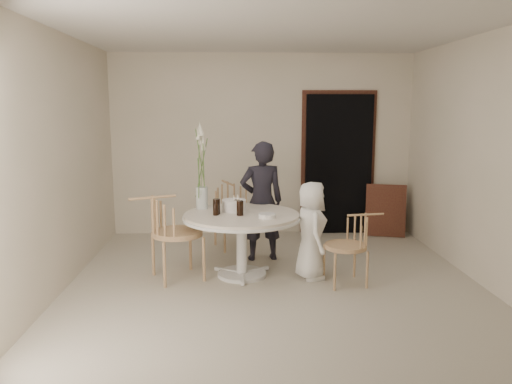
{
  "coord_description": "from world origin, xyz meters",
  "views": [
    {
      "loc": [
        -0.44,
        -5.25,
        1.92
      ],
      "look_at": [
        -0.19,
        0.3,
        0.97
      ],
      "focal_mm": 35.0,
      "sensor_mm": 36.0,
      "label": 1
    }
  ],
  "objects_px": {
    "chair_right": "(356,238)",
    "flower_vase": "(201,175)",
    "boy": "(311,230)",
    "birthday_cake": "(234,205)",
    "girl": "(262,201)",
    "table": "(242,223)",
    "chair_far": "(231,205)",
    "chair_left": "(165,225)"
  },
  "relations": [
    {
      "from": "chair_far",
      "to": "girl",
      "type": "height_order",
      "value": "girl"
    },
    {
      "from": "chair_far",
      "to": "boy",
      "type": "distance_m",
      "value": 1.67
    },
    {
      "from": "chair_far",
      "to": "chair_right",
      "type": "bearing_deg",
      "value": -69.35
    },
    {
      "from": "chair_far",
      "to": "flower_vase",
      "type": "bearing_deg",
      "value": -128.25
    },
    {
      "from": "chair_right",
      "to": "chair_left",
      "type": "bearing_deg",
      "value": -103.01
    },
    {
      "from": "chair_right",
      "to": "table",
      "type": "bearing_deg",
      "value": -111.37
    },
    {
      "from": "girl",
      "to": "chair_right",
      "type": "bearing_deg",
      "value": 128.44
    },
    {
      "from": "boy",
      "to": "birthday_cake",
      "type": "height_order",
      "value": "boy"
    },
    {
      "from": "chair_right",
      "to": "boy",
      "type": "xyz_separation_m",
      "value": [
        -0.46,
        0.19,
        0.04
      ]
    },
    {
      "from": "chair_far",
      "to": "boy",
      "type": "xyz_separation_m",
      "value": [
        0.91,
        -1.4,
        -0.02
      ]
    },
    {
      "from": "birthday_cake",
      "to": "girl",
      "type": "bearing_deg",
      "value": 54.29
    },
    {
      "from": "chair_left",
      "to": "boy",
      "type": "distance_m",
      "value": 1.62
    },
    {
      "from": "chair_right",
      "to": "chair_left",
      "type": "relative_size",
      "value": 0.8
    },
    {
      "from": "chair_right",
      "to": "flower_vase",
      "type": "distance_m",
      "value": 1.9
    },
    {
      "from": "boy",
      "to": "flower_vase",
      "type": "xyz_separation_m",
      "value": [
        -1.24,
        0.4,
        0.58
      ]
    },
    {
      "from": "chair_left",
      "to": "girl",
      "type": "height_order",
      "value": "girl"
    },
    {
      "from": "table",
      "to": "boy",
      "type": "xyz_separation_m",
      "value": [
        0.78,
        -0.1,
        -0.06
      ]
    },
    {
      "from": "boy",
      "to": "flower_vase",
      "type": "bearing_deg",
      "value": 66.95
    },
    {
      "from": "chair_far",
      "to": "birthday_cake",
      "type": "relative_size",
      "value": 3.19
    },
    {
      "from": "birthday_cake",
      "to": "table",
      "type": "bearing_deg",
      "value": -59.04
    },
    {
      "from": "girl",
      "to": "birthday_cake",
      "type": "xyz_separation_m",
      "value": [
        -0.35,
        -0.48,
        0.05
      ]
    },
    {
      "from": "girl",
      "to": "flower_vase",
      "type": "height_order",
      "value": "flower_vase"
    },
    {
      "from": "chair_far",
      "to": "flower_vase",
      "type": "xyz_separation_m",
      "value": [
        -0.33,
        -1.0,
        0.55
      ]
    },
    {
      "from": "table",
      "to": "chair_right",
      "type": "bearing_deg",
      "value": -13.61
    },
    {
      "from": "girl",
      "to": "flower_vase",
      "type": "distance_m",
      "value": 0.88
    },
    {
      "from": "chair_left",
      "to": "birthday_cake",
      "type": "xyz_separation_m",
      "value": [
        0.76,
        0.25,
        0.17
      ]
    },
    {
      "from": "chair_left",
      "to": "birthday_cake",
      "type": "relative_size",
      "value": 3.52
    },
    {
      "from": "chair_right",
      "to": "chair_left",
      "type": "xyz_separation_m",
      "value": [
        -2.08,
        0.19,
        0.12
      ]
    },
    {
      "from": "chair_left",
      "to": "birthday_cake",
      "type": "bearing_deg",
      "value": -95.78
    },
    {
      "from": "table",
      "to": "boy",
      "type": "relative_size",
      "value": 1.2
    },
    {
      "from": "flower_vase",
      "to": "chair_left",
      "type": "bearing_deg",
      "value": -133.32
    },
    {
      "from": "table",
      "to": "flower_vase",
      "type": "xyz_separation_m",
      "value": [
        -0.46,
        0.3,
        0.51
      ]
    },
    {
      "from": "chair_right",
      "to": "girl",
      "type": "distance_m",
      "value": 1.36
    },
    {
      "from": "girl",
      "to": "birthday_cake",
      "type": "bearing_deg",
      "value": 46.38
    },
    {
      "from": "chair_left",
      "to": "girl",
      "type": "relative_size",
      "value": 0.65
    },
    {
      "from": "chair_far",
      "to": "chair_right",
      "type": "distance_m",
      "value": 2.1
    },
    {
      "from": "boy",
      "to": "birthday_cake",
      "type": "distance_m",
      "value": 0.93
    },
    {
      "from": "girl",
      "to": "table",
      "type": "bearing_deg",
      "value": 59.44
    },
    {
      "from": "boy",
      "to": "birthday_cake",
      "type": "relative_size",
      "value": 3.98
    },
    {
      "from": "table",
      "to": "birthday_cake",
      "type": "xyz_separation_m",
      "value": [
        -0.09,
        0.14,
        0.18
      ]
    },
    {
      "from": "chair_right",
      "to": "chair_far",
      "type": "bearing_deg",
      "value": -147.24
    },
    {
      "from": "chair_right",
      "to": "birthday_cake",
      "type": "bearing_deg",
      "value": -116.28
    }
  ]
}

